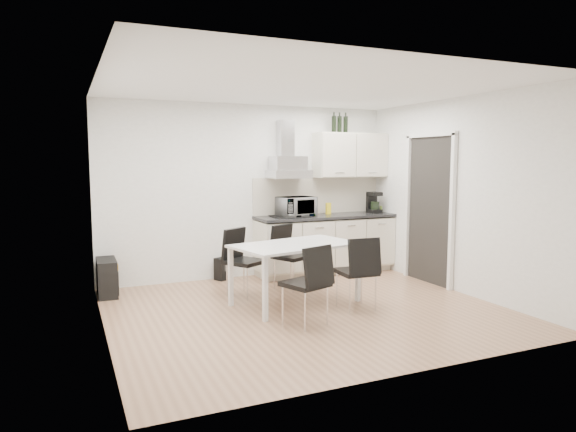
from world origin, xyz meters
name	(u,v)px	position (x,y,z in m)	size (l,w,h in m)	color
ground	(306,310)	(0.00, 0.00, 0.00)	(4.50, 4.50, 0.00)	#A67B5D
wall_back	(249,191)	(0.00, 2.00, 1.30)	(4.50, 0.10, 2.60)	white
wall_front	(414,219)	(0.00, -2.00, 1.30)	(4.50, 0.10, 2.60)	white
wall_left	(101,208)	(-2.25, 0.00, 1.30)	(0.10, 4.00, 2.60)	white
wall_right	(458,196)	(2.25, 0.00, 1.30)	(0.10, 4.00, 2.60)	white
ceiling	(307,87)	(0.00, 0.00, 2.60)	(4.50, 4.50, 0.00)	white
doorway	(429,211)	(2.21, 0.55, 1.05)	(0.08, 1.04, 2.10)	white
kitchenette	(327,220)	(1.19, 1.73, 0.83)	(2.22, 0.64, 2.52)	beige
dining_table	(295,250)	(0.00, 0.31, 0.68)	(1.65, 1.16, 0.75)	white
chair_far_left	(245,263)	(-0.45, 0.90, 0.44)	(0.44, 0.50, 0.88)	black
chair_far_right	(292,257)	(0.26, 1.00, 0.44)	(0.44, 0.50, 0.88)	black
chair_near_left	(305,285)	(-0.25, -0.49, 0.44)	(0.44, 0.50, 0.88)	black
chair_near_right	(356,273)	(0.56, -0.20, 0.44)	(0.44, 0.50, 0.88)	black
guitar_amp	(107,277)	(-2.11, 1.65, 0.24)	(0.26, 0.58, 0.48)	black
floor_speaker	(223,269)	(-0.47, 1.90, 0.16)	(0.20, 0.17, 0.33)	black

